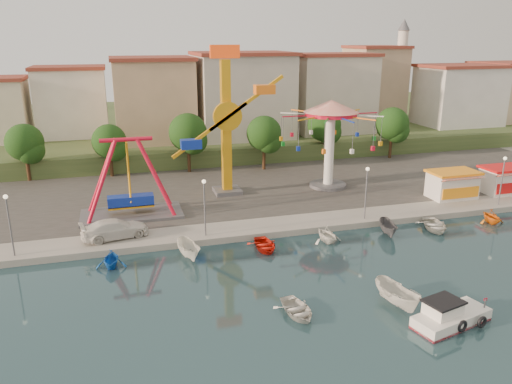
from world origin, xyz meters
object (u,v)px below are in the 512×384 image
object	(u,v)px
rowboat_a	(297,310)
skiff	(397,296)
pirate_ship_ride	(129,179)
wave_swinger	(330,124)
kamikaze_tower	(230,126)
cabin_motorboat	(449,317)
van	(115,229)

from	to	relation	value
rowboat_a	skiff	distance (m)	7.08
pirate_ship_ride	wave_swinger	distance (m)	23.85
pirate_ship_ride	wave_swinger	bearing A→B (deg)	9.62
rowboat_a	wave_swinger	bearing A→B (deg)	55.87
wave_swinger	rowboat_a	bearing A→B (deg)	-117.81
wave_swinger	rowboat_a	world-z (taller)	wave_swinger
kamikaze_tower	cabin_motorboat	world-z (taller)	kamikaze_tower
cabin_motorboat	van	distance (m)	28.48
van	wave_swinger	bearing A→B (deg)	-80.80
skiff	van	distance (m)	24.95
wave_swinger	cabin_motorboat	size ratio (longest dim) A/B	2.02
pirate_ship_ride	skiff	size ratio (longest dim) A/B	2.36
pirate_ship_ride	kamikaze_tower	distance (m)	12.93
pirate_ship_ride	wave_swinger	xyz separation A→B (m)	(23.21, 3.93, 3.80)
pirate_ship_ride	rowboat_a	world-z (taller)	pirate_ship_ride
van	kamikaze_tower	bearing A→B (deg)	-63.99
kamikaze_tower	skiff	world-z (taller)	kamikaze_tower
skiff	pirate_ship_ride	bearing A→B (deg)	118.63
kamikaze_tower	cabin_motorboat	size ratio (longest dim) A/B	2.87
kamikaze_tower	van	distance (m)	17.99
wave_swinger	cabin_motorboat	xyz separation A→B (m)	(-4.29, -29.18, -7.69)
cabin_motorboat	skiff	world-z (taller)	cabin_motorboat
pirate_ship_ride	skiff	distance (m)	28.19
kamikaze_tower	cabin_motorboat	xyz separation A→B (m)	(7.50, -29.80, -7.87)
pirate_ship_ride	van	size ratio (longest dim) A/B	1.70
cabin_motorboat	rowboat_a	xyz separation A→B (m)	(-9.09, 3.82, -0.14)
kamikaze_tower	van	bearing A→B (deg)	-142.20
wave_swinger	kamikaze_tower	bearing A→B (deg)	176.98
wave_swinger	skiff	size ratio (longest dim) A/B	2.73
wave_swinger	cabin_motorboat	distance (m)	30.47
kamikaze_tower	van	size ratio (longest dim) A/B	2.81
wave_swinger	rowboat_a	size ratio (longest dim) A/B	3.27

